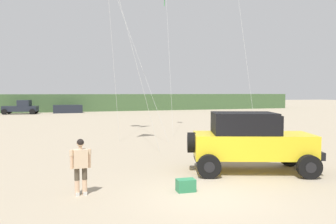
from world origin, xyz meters
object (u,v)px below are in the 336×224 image
person_watching (81,164)px  distant_sedan (68,109)px  cooler_box (186,185)px  jeep (251,140)px  distant_pickup (21,107)px

person_watching → distant_sedan: bearing=88.1°
cooler_box → distant_sedan: size_ratio=0.13×
jeep → person_watching: jeep is taller
distant_pickup → distant_sedan: (6.33, 0.58, -0.34)m
cooler_box → jeep: bearing=29.1°
cooler_box → distant_pickup: distant_pickup is taller
distant_pickup → distant_sedan: bearing=5.2°
cooler_box → distant_pickup: size_ratio=0.11×
jeep → distant_sedan: (-4.93, 41.07, -0.60)m
jeep → distant_pickup: size_ratio=1.02×
distant_pickup → distant_sedan: size_ratio=1.16×
person_watching → cooler_box: person_watching is taller
person_watching → distant_pickup: 41.69m
person_watching → distant_pickup: distant_pickup is taller
person_watching → distant_sedan: person_watching is taller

